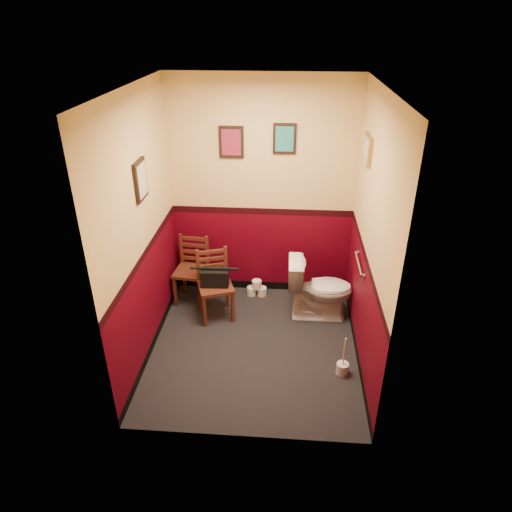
% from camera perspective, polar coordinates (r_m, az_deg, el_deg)
% --- Properties ---
extents(floor, '(2.20, 2.40, 0.00)m').
position_cam_1_polar(floor, '(5.11, -0.22, -11.27)').
color(floor, black).
rests_on(floor, ground).
extents(ceiling, '(2.20, 2.40, 0.00)m').
position_cam_1_polar(ceiling, '(3.98, -0.29, 20.28)').
color(ceiling, silver).
rests_on(ceiling, ground).
extents(wall_back, '(2.20, 0.00, 2.70)m').
position_cam_1_polar(wall_back, '(5.48, 0.76, 7.94)').
color(wall_back, '#47020F').
rests_on(wall_back, ground).
extents(wall_front, '(2.20, 0.00, 2.70)m').
position_cam_1_polar(wall_front, '(3.34, -1.89, -6.46)').
color(wall_front, '#47020F').
rests_on(wall_front, ground).
extents(wall_left, '(0.00, 2.40, 2.70)m').
position_cam_1_polar(wall_left, '(4.59, -14.09, 2.87)').
color(wall_left, '#47020F').
rests_on(wall_left, ground).
extents(wall_right, '(0.00, 2.40, 2.70)m').
position_cam_1_polar(wall_right, '(4.43, 14.08, 1.95)').
color(wall_right, '#47020F').
rests_on(wall_right, ground).
extents(grab_bar, '(0.05, 0.56, 0.06)m').
position_cam_1_polar(grab_bar, '(4.83, 12.76, -0.97)').
color(grab_bar, silver).
rests_on(grab_bar, wall_right).
extents(framed_print_back_a, '(0.28, 0.04, 0.36)m').
position_cam_1_polar(framed_print_back_a, '(5.31, -3.10, 14.03)').
color(framed_print_back_a, black).
rests_on(framed_print_back_a, wall_back).
extents(framed_print_back_b, '(0.26, 0.04, 0.34)m').
position_cam_1_polar(framed_print_back_b, '(5.26, 3.59, 14.43)').
color(framed_print_back_b, black).
rests_on(framed_print_back_b, wall_back).
extents(framed_print_left, '(0.04, 0.30, 0.38)m').
position_cam_1_polar(framed_print_left, '(4.49, -14.21, 9.19)').
color(framed_print_left, black).
rests_on(framed_print_left, wall_left).
extents(framed_print_right, '(0.04, 0.34, 0.28)m').
position_cam_1_polar(framed_print_right, '(4.75, 13.78, 12.80)').
color(framed_print_right, olive).
rests_on(framed_print_right, wall_right).
extents(toilet, '(0.77, 0.43, 0.75)m').
position_cam_1_polar(toilet, '(5.42, 7.95, -4.10)').
color(toilet, white).
rests_on(toilet, floor).
extents(toilet_brush, '(0.12, 0.12, 0.45)m').
position_cam_1_polar(toilet_brush, '(4.83, 10.76, -13.57)').
color(toilet_brush, silver).
rests_on(toilet_brush, floor).
extents(chair_left, '(0.43, 0.43, 0.83)m').
position_cam_1_polar(chair_left, '(5.73, -7.97, -1.72)').
color(chair_left, '#57281A').
rests_on(chair_left, floor).
extents(chair_right, '(0.50, 0.50, 0.83)m').
position_cam_1_polar(chair_right, '(5.39, -5.18, -3.58)').
color(chair_right, '#57281A').
rests_on(chair_right, floor).
extents(handbag, '(0.33, 0.18, 0.24)m').
position_cam_1_polar(handbag, '(5.30, -5.16, -2.68)').
color(handbag, black).
rests_on(handbag, chair_right).
extents(tp_stack, '(0.25, 0.13, 0.22)m').
position_cam_1_polar(tp_stack, '(5.90, 0.09, -4.13)').
color(tp_stack, silver).
rests_on(tp_stack, floor).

